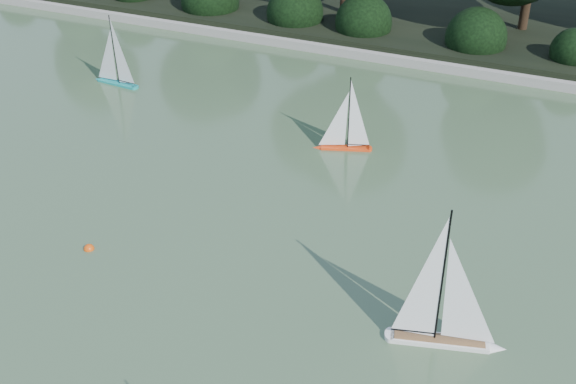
{
  "coord_description": "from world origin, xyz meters",
  "views": [
    {
      "loc": [
        2.8,
        -4.8,
        5.34
      ],
      "look_at": [
        -0.46,
        2.26,
        0.7
      ],
      "focal_mm": 45.0,
      "sensor_mm": 36.0,
      "label": 1
    }
  ],
  "objects_px": {
    "sailboat_white_b": "(451,324)",
    "sailboat_teal": "(113,72)",
    "sailboat_orange": "(341,137)",
    "race_buoy": "(89,249)"
  },
  "relations": [
    {
      "from": "sailboat_white_b",
      "to": "sailboat_teal",
      "type": "xyz_separation_m",
      "value": [
        -7.64,
        4.46,
        -0.04
      ]
    },
    {
      "from": "sailboat_white_b",
      "to": "sailboat_orange",
      "type": "bearing_deg",
      "value": 125.63
    },
    {
      "from": "sailboat_white_b",
      "to": "race_buoy",
      "type": "height_order",
      "value": "sailboat_white_b"
    },
    {
      "from": "sailboat_orange",
      "to": "sailboat_teal",
      "type": "bearing_deg",
      "value": 171.69
    },
    {
      "from": "sailboat_white_b",
      "to": "race_buoy",
      "type": "xyz_separation_m",
      "value": [
        -4.59,
        -0.21,
        -0.27
      ]
    },
    {
      "from": "sailboat_teal",
      "to": "race_buoy",
      "type": "relative_size",
      "value": 10.73
    },
    {
      "from": "sailboat_teal",
      "to": "race_buoy",
      "type": "distance_m",
      "value": 5.58
    },
    {
      "from": "race_buoy",
      "to": "sailboat_white_b",
      "type": "bearing_deg",
      "value": 2.57
    },
    {
      "from": "sailboat_orange",
      "to": "sailboat_teal",
      "type": "relative_size",
      "value": 0.9
    },
    {
      "from": "sailboat_white_b",
      "to": "sailboat_orange",
      "type": "relative_size",
      "value": 1.35
    }
  ]
}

